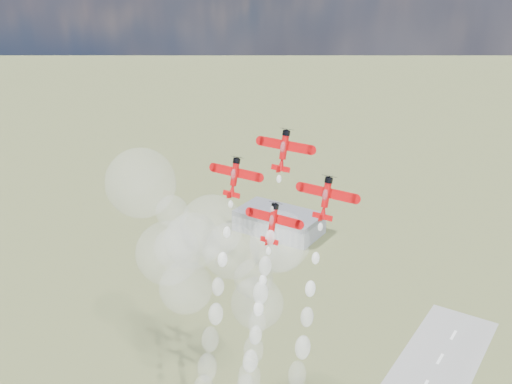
{
  "coord_description": "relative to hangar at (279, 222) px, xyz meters",
  "views": [
    {
      "loc": [
        46.86,
        -105.23,
        157.37
      ],
      "look_at": [
        -23.14,
        3.66,
        105.86
      ],
      "focal_mm": 42.0,
      "sensor_mm": 36.0,
      "label": 1
    }
  ],
  "objects": [
    {
      "name": "plane_slot",
      "position": [
        102.86,
        -178.68,
        94.0
      ],
      "size": [
        13.33,
        5.23,
        9.32
      ],
      "rotation": [
        1.3,
        0.0,
        0.0
      ],
      "color": "red",
      "rests_on": "ground"
    },
    {
      "name": "plane_right",
      "position": [
        114.89,
        -176.41,
        102.11
      ],
      "size": [
        13.33,
        5.23,
        9.32
      ],
      "rotation": [
        1.3,
        0.0,
        0.0
      ],
      "color": "red",
      "rests_on": "ground"
    },
    {
      "name": "plane_lead",
      "position": [
        102.86,
        -174.14,
        110.22
      ],
      "size": [
        13.33,
        5.23,
        9.32
      ],
      "rotation": [
        1.3,
        0.0,
        0.0
      ],
      "color": "red",
      "rests_on": "ground"
    },
    {
      "name": "drifted_smoke_cloud",
      "position": [
        65.51,
        -157.56,
        69.9
      ],
      "size": [
        64.2,
        38.15,
        60.06
      ],
      "color": "white",
      "rests_on": "ground"
    },
    {
      "name": "hangar",
      "position": [
        0.0,
        0.0,
        0.0
      ],
      "size": [
        50.0,
        28.0,
        13.0
      ],
      "color": "gray",
      "rests_on": "ground"
    },
    {
      "name": "plane_left",
      "position": [
        90.83,
        -176.41,
        102.11
      ],
      "size": [
        13.33,
        5.23,
        9.32
      ],
      "rotation": [
        1.3,
        0.0,
        0.0
      ],
      "color": "red",
      "rests_on": "ground"
    },
    {
      "name": "smoke_trail_left",
      "position": [
        90.96,
        -188.8,
        58.73
      ],
      "size": [
        5.1,
        16.46,
        48.79
      ],
      "color": "white",
      "rests_on": "plane_left"
    },
    {
      "name": "smoke_trail_lead",
      "position": [
        103.01,
        -186.4,
        66.9
      ],
      "size": [
        5.54,
        16.71,
        48.59
      ],
      "color": "white",
      "rests_on": "plane_lead"
    }
  ]
}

